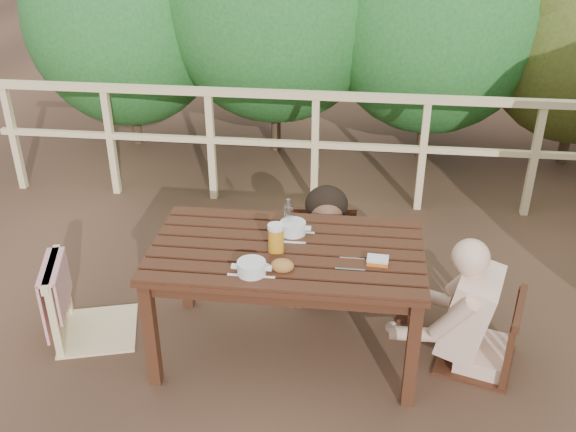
# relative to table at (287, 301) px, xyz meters

# --- Properties ---
(ground) EXTENTS (60.00, 60.00, 0.00)m
(ground) POSITION_rel_table_xyz_m (0.00, 0.00, -0.36)
(ground) COLOR brown
(ground) RESTS_ON ground
(table) EXTENTS (1.54, 0.86, 0.71)m
(table) POSITION_rel_table_xyz_m (0.00, 0.00, 0.00)
(table) COLOR #351B10
(table) RESTS_ON ground
(chair_left) EXTENTS (0.61, 0.61, 0.98)m
(chair_left) POSITION_rel_table_xyz_m (-1.21, 0.03, 0.14)
(chair_left) COLOR beige
(chair_left) RESTS_ON ground
(chair_far) EXTENTS (0.51, 0.51, 0.94)m
(chair_far) POSITION_rel_table_xyz_m (0.17, 0.75, 0.11)
(chair_far) COLOR #351B10
(chair_far) RESTS_ON ground
(chair_right) EXTENTS (0.55, 0.55, 0.89)m
(chair_right) POSITION_rel_table_xyz_m (1.13, 0.02, 0.09)
(chair_right) COLOR #351B10
(chair_right) RESTS_ON ground
(woman) EXTENTS (0.57, 0.67, 1.25)m
(woman) POSITION_rel_table_xyz_m (0.17, 0.77, 0.27)
(woman) COLOR black
(woman) RESTS_ON ground
(diner_right) EXTENTS (0.78, 0.70, 1.32)m
(diner_right) POSITION_rel_table_xyz_m (1.16, 0.02, 0.30)
(diner_right) COLOR beige
(diner_right) RESTS_ON ground
(railing) EXTENTS (5.60, 0.10, 1.01)m
(railing) POSITION_rel_table_xyz_m (0.00, 2.00, 0.15)
(railing) COLOR beige
(railing) RESTS_ON ground
(soup_near) EXTENTS (0.26, 0.26, 0.09)m
(soup_near) POSITION_rel_table_xyz_m (-0.15, -0.28, 0.40)
(soup_near) COLOR silver
(soup_near) RESTS_ON table
(soup_far) EXTENTS (0.26, 0.26, 0.09)m
(soup_far) POSITION_rel_table_xyz_m (0.01, 0.17, 0.40)
(soup_far) COLOR silver
(soup_far) RESTS_ON table
(bread_roll) EXTENTS (0.13, 0.10, 0.07)m
(bread_roll) POSITION_rel_table_xyz_m (0.00, -0.23, 0.39)
(bread_roll) COLOR olive
(bread_roll) RESTS_ON table
(beer_glass) EXTENTS (0.09, 0.09, 0.18)m
(beer_glass) POSITION_rel_table_xyz_m (-0.06, -0.04, 0.44)
(beer_glass) COLOR #C98E17
(beer_glass) RESTS_ON table
(bottle) EXTENTS (0.05, 0.05, 0.22)m
(bottle) POSITION_rel_table_xyz_m (-0.02, 0.19, 0.47)
(bottle) COLOR white
(bottle) RESTS_ON table
(butter_tub) EXTENTS (0.12, 0.09, 0.05)m
(butter_tub) POSITION_rel_table_xyz_m (0.51, -0.11, 0.38)
(butter_tub) COLOR silver
(butter_tub) RESTS_ON table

